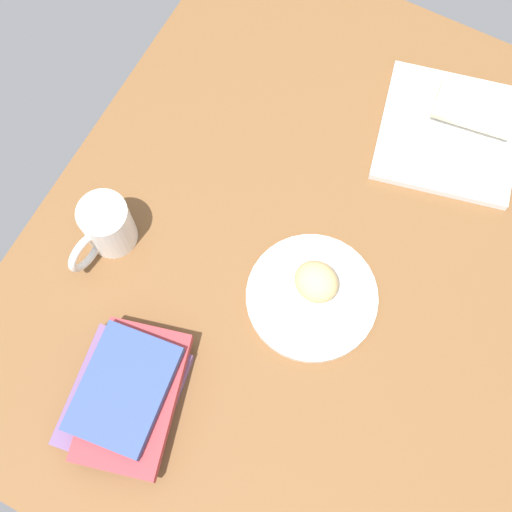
% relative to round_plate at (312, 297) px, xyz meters
% --- Properties ---
extents(dining_table, '(1.10, 0.90, 0.04)m').
position_rel_round_plate_xyz_m(dining_table, '(0.06, 0.03, -0.03)').
color(dining_table, brown).
rests_on(dining_table, ground).
extents(round_plate, '(0.21, 0.21, 0.01)m').
position_rel_round_plate_xyz_m(round_plate, '(0.00, 0.00, 0.00)').
color(round_plate, silver).
rests_on(round_plate, dining_table).
extents(scone_pastry, '(0.08, 0.09, 0.05)m').
position_rel_round_plate_xyz_m(scone_pastry, '(0.02, 0.00, 0.03)').
color(scone_pastry, tan).
rests_on(scone_pastry, round_plate).
extents(square_plate, '(0.28, 0.28, 0.02)m').
position_rel_round_plate_xyz_m(square_plate, '(0.38, -0.08, 0.00)').
color(square_plate, white).
rests_on(square_plate, dining_table).
extents(sauce_cup, '(0.05, 0.05, 0.03)m').
position_rel_round_plate_xyz_m(sauce_cup, '(0.33, -0.05, 0.02)').
color(sauce_cup, silver).
rests_on(sauce_cup, square_plate).
extents(breakfast_wrap, '(0.08, 0.14, 0.07)m').
position_rel_round_plate_xyz_m(breakfast_wrap, '(0.41, -0.10, 0.04)').
color(breakfast_wrap, beige).
rests_on(breakfast_wrap, square_plate).
extents(book_stack, '(0.24, 0.20, 0.07)m').
position_rel_round_plate_xyz_m(book_stack, '(-0.27, 0.17, 0.03)').
color(book_stack, '#6B4C7A').
rests_on(book_stack, dining_table).
extents(coffee_mug, '(0.13, 0.08, 0.10)m').
position_rel_round_plate_xyz_m(coffee_mug, '(-0.06, 0.34, 0.04)').
color(coffee_mug, white).
rests_on(coffee_mug, dining_table).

